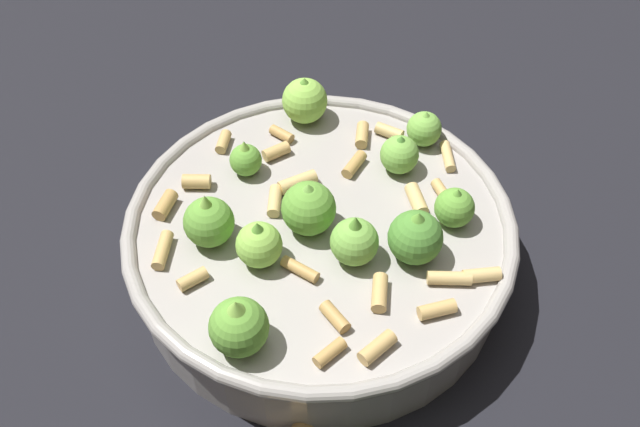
% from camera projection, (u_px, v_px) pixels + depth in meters
% --- Properties ---
extents(ground_plane, '(2.40, 2.40, 0.00)m').
position_uv_depth(ground_plane, '(320.00, 266.00, 0.62)').
color(ground_plane, black).
extents(cooking_pan, '(0.33, 0.33, 0.11)m').
position_uv_depth(cooking_pan, '(320.00, 237.00, 0.59)').
color(cooking_pan, '#9E9993').
rests_on(cooking_pan, ground).
extents(wooden_spoon, '(0.26, 0.04, 0.02)m').
position_uv_depth(wooden_spoon, '(310.00, 412.00, 0.52)').
color(wooden_spoon, '#B2844C').
rests_on(wooden_spoon, ground).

